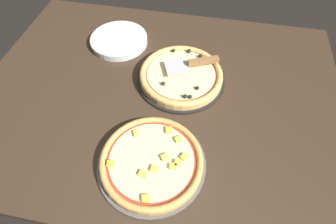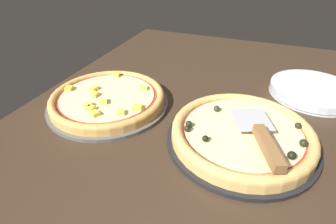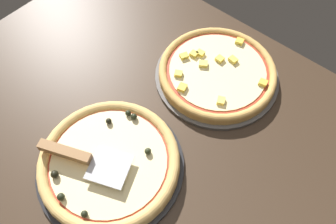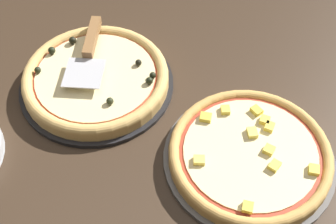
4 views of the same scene
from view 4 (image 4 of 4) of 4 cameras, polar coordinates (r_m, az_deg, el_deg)
ground_plane at (r=100.62cm, az=-6.98°, el=-1.79°), size 137.54×104.16×3.60cm
pizza_pan_front at (r=105.75cm, az=-8.66°, el=3.34°), size 34.21×34.21×1.00cm
pizza_front at (r=104.13cm, az=-8.80°, el=4.17°), size 32.16×32.16×4.31cm
pizza_pan_back at (r=93.74cm, az=9.81°, el=-5.69°), size 33.75×33.75×1.00cm
pizza_back at (r=92.14cm, az=9.98°, el=-5.01°), size 31.73×31.73×3.23cm
serving_spatula at (r=106.71cm, az=-9.47°, el=8.03°), size 21.21×12.93×2.00cm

